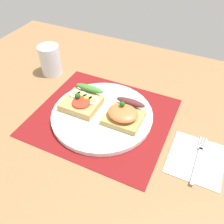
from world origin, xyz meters
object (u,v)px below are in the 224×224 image
Objects in this scene: sandwich_egg_tomato at (83,101)px; napkin at (196,159)px; plate at (102,115)px; fork at (199,158)px; sandwich_salmon at (124,114)px; drinking_glass at (50,60)px.

sandwich_egg_tomato is 0.78× the size of napkin.
plate is 26.91cm from fork.
sandwich_salmon is 20.53cm from napkin.
drinking_glass is (-51.99, 15.40, 4.18)cm from fork.
napkin is at bearing -7.17° from plate.
fork is at bearing -6.59° from sandwich_egg_tomato.
fork is (0.40, 0.14, 0.46)cm from napkin.
napkin is 1.36× the size of drinking_glass.
sandwich_egg_tomato is at bearing 173.09° from napkin.
drinking_glass reaches higher than sandwich_salmon.
sandwich_salmon is 0.74× the size of napkin.
sandwich_salmon reaches higher than sandwich_egg_tomato.
plate is at bearing 172.83° from napkin.
sandwich_egg_tomato is 0.72× the size of fork.
drinking_glass is at bearing 159.27° from sandwich_salmon.
fork is at bearing -16.50° from drinking_glass.
drinking_glass reaches higher than sandwich_egg_tomato.
napkin is (32.69, -3.96, -2.81)cm from sandwich_egg_tomato.
plate is 6.88cm from sandwich_salmon.
sandwich_egg_tomato is at bearing 174.14° from plate.
napkin is at bearing -6.91° from sandwich_egg_tomato.
sandwich_salmon is at bearing 2.32° from plate.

